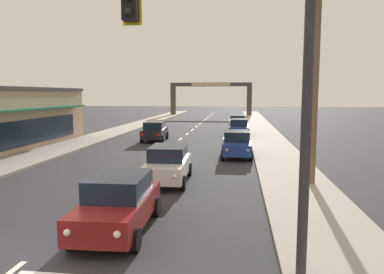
{
  "coord_description": "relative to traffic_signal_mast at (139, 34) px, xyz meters",
  "views": [
    {
      "loc": [
        5.17,
        -7.95,
        4.11
      ],
      "look_at": [
        3.16,
        8.0,
        2.2
      ],
      "focal_mm": 34.36,
      "sensor_mm": 36.0,
      "label": 1
    }
  ],
  "objects": [
    {
      "name": "lane_markings",
      "position": [
        -2.57,
        19.52,
        -5.37
      ],
      "size": [
        4.28,
        87.34,
        0.01
      ],
      "color": "silver",
      "rests_on": "ground"
    },
    {
      "name": "sidewalk_left",
      "position": [
        -10.83,
        20.09,
        -5.31
      ],
      "size": [
        3.2,
        110.0,
        0.14
      ],
      "primitive_type": "cube",
      "color": "#9E998E",
      "rests_on": "ground"
    },
    {
      "name": "sedan_oncoming_far",
      "position": [
        -5.06,
        23.3,
        -4.52
      ],
      "size": [
        2.13,
        4.52,
        1.68
      ],
      "color": "black",
      "rests_on": "ground"
    },
    {
      "name": "sedan_third_in_queue",
      "position": [
        -1.07,
        8.7,
        -4.52
      ],
      "size": [
        2.06,
        4.5,
        1.68
      ],
      "color": "silver",
      "rests_on": "ground"
    },
    {
      "name": "sedan_parked_far_kerb",
      "position": [
        2.05,
        33.7,
        -4.52
      ],
      "size": [
        2.03,
        4.48,
        1.68
      ],
      "color": "silver",
      "rests_on": "ground"
    },
    {
      "name": "traffic_signal_mast",
      "position": [
        0.0,
        0.0,
        0.0
      ],
      "size": [
        11.37,
        0.41,
        7.53
      ],
      "color": "#2D2D33",
      "rests_on": "ground"
    },
    {
      "name": "sedan_parked_mid_kerb",
      "position": [
        2.24,
        27.46,
        -4.52
      ],
      "size": [
        2.04,
        4.49,
        1.68
      ],
      "color": "navy",
      "rests_on": "ground"
    },
    {
      "name": "sedan_lead_at_stop_bar",
      "position": [
        -1.38,
        2.47,
        -4.52
      ],
      "size": [
        2.05,
        4.49,
        1.68
      ],
      "color": "maroon",
      "rests_on": "ground"
    },
    {
      "name": "palm_right_second",
      "position": [
        5.44,
        8.75,
        2.03
      ],
      "size": [
        4.36,
        4.29,
        10.22
      ],
      "color": "brown",
      "rests_on": "ground"
    },
    {
      "name": "ground_plane",
      "position": [
        -3.03,
        0.09,
        -5.38
      ],
      "size": [
        220.0,
        220.0,
        0.0
      ],
      "primitive_type": "plane",
      "color": "#2D2D33"
    },
    {
      "name": "sedan_parked_nearest_kerb",
      "position": [
        2.06,
        16.06,
        -4.52
      ],
      "size": [
        2.04,
        4.49,
        1.68
      ],
      "color": "navy",
      "rests_on": "ground"
    },
    {
      "name": "town_gateway_arch",
      "position": [
        -3.03,
        61.29,
        -1.33
      ],
      "size": [
        15.22,
        0.9,
        6.14
      ],
      "color": "#423D38",
      "rests_on": "ground"
    },
    {
      "name": "sidewalk_right",
      "position": [
        4.77,
        20.09,
        -5.31
      ],
      "size": [
        3.2,
        110.0,
        0.14
      ],
      "primitive_type": "cube",
      "color": "#9E998E",
      "rests_on": "ground"
    }
  ]
}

